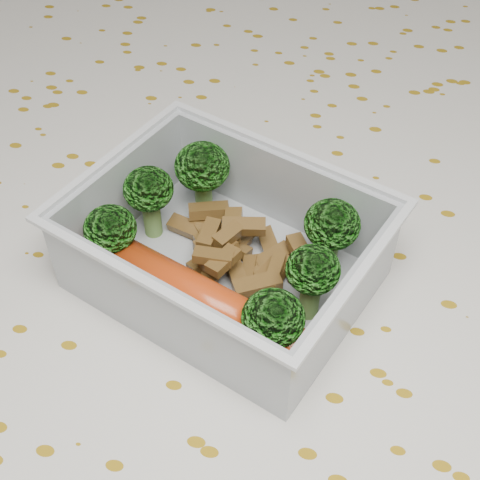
# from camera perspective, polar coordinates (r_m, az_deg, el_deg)

# --- Properties ---
(dining_table) EXTENTS (1.40, 0.90, 0.75)m
(dining_table) POSITION_cam_1_polar(r_m,az_deg,el_deg) (0.50, -1.00, -8.89)
(dining_table) COLOR brown
(dining_table) RESTS_ON ground
(tablecloth) EXTENTS (1.46, 0.96, 0.19)m
(tablecloth) POSITION_cam_1_polar(r_m,az_deg,el_deg) (0.46, -1.08, -5.26)
(tablecloth) COLOR silver
(tablecloth) RESTS_ON dining_table
(lunch_container) EXTENTS (0.21, 0.19, 0.06)m
(lunch_container) POSITION_cam_1_polar(r_m,az_deg,el_deg) (0.40, -1.24, -1.44)
(lunch_container) COLOR silver
(lunch_container) RESTS_ON tablecloth
(broccoli_florets) EXTENTS (0.16, 0.15, 0.05)m
(broccoli_florets) POSITION_cam_1_polar(r_m,az_deg,el_deg) (0.39, -0.96, 0.91)
(broccoli_florets) COLOR #608C3F
(broccoli_florets) RESTS_ON lunch_container
(meat_pile) EXTENTS (0.11, 0.08, 0.03)m
(meat_pile) POSITION_cam_1_polar(r_m,az_deg,el_deg) (0.41, 0.07, -1.21)
(meat_pile) COLOR brown
(meat_pile) RESTS_ON lunch_container
(sausage) EXTENTS (0.14, 0.07, 0.03)m
(sausage) POSITION_cam_1_polar(r_m,az_deg,el_deg) (0.38, -3.94, -4.78)
(sausage) COLOR #B93810
(sausage) RESTS_ON lunch_container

